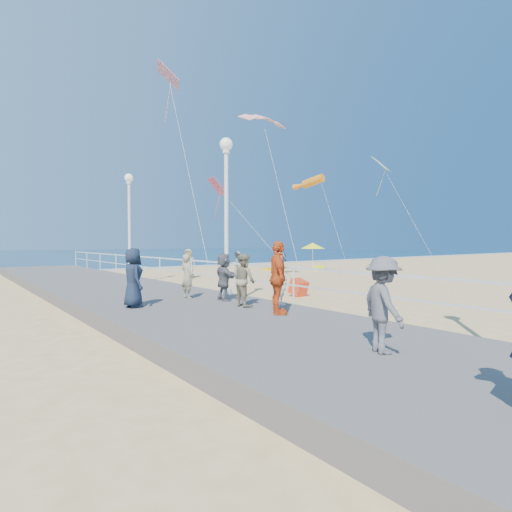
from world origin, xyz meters
TOP-DOWN VIEW (x-y plane):
  - ground at (0.00, 0.00)m, footprint 160.00×160.00m
  - ocean at (0.00, 65.00)m, footprint 160.00×90.00m
  - surf_line at (0.00, 20.50)m, footprint 160.00×1.20m
  - boardwalk at (-7.50, 0.00)m, footprint 5.00×44.00m
  - railing at (-5.05, 0.00)m, footprint 0.05×42.00m
  - lamp_post_mid at (-5.35, 0.00)m, footprint 0.44×0.44m
  - lamp_post_far at (-5.35, 9.00)m, footprint 0.44×0.44m
  - woman_holding_toddler at (-5.40, -2.82)m, footprint 0.45×0.61m
  - toddler_held at (-5.25, -2.67)m, footprint 0.40×0.48m
  - spectator_1 at (-6.37, -2.40)m, footprint 0.61×0.76m
  - spectator_2 at (-7.38, -7.56)m, footprint 0.97×1.16m
  - spectator_3 at (-6.45, -3.92)m, footprint 0.93×1.14m
  - spectator_4 at (-8.88, -0.67)m, footprint 0.56×0.82m
  - spectator_5 at (-6.19, -1.11)m, footprint 0.66×1.40m
  - spectator_6 at (-6.87, -0.03)m, footprint 0.37×0.54m
  - beach_walker_a at (3.21, 11.35)m, footprint 0.99×1.17m
  - beach_walker_b at (12.26, 16.79)m, footprint 0.93×0.53m
  - beach_walker_c at (-1.26, 10.21)m, footprint 1.00×1.03m
  - box_kite at (-1.73, 0.21)m, footprint 0.57×0.72m
  - beach_umbrella at (9.36, 10.06)m, footprint 1.90×1.90m
  - beach_chair_left at (6.65, 12.18)m, footprint 0.55×0.55m
  - beach_chair_right at (9.58, 9.61)m, footprint 0.55×0.55m
  - kite_parafoil at (0.58, 5.30)m, footprint 2.69×0.94m
  - kite_windsock at (6.91, 7.69)m, footprint 1.00×2.66m
  - kite_diamond_pink at (0.03, 9.01)m, footprint 1.15×1.45m
  - kite_diamond_multi at (13.32, 6.77)m, footprint 1.80×1.55m
  - kite_diamond_redwhite at (-4.52, 6.11)m, footprint 1.46×1.63m

SIDE VIEW (x-z plane):
  - ground at x=0.00m, z-range 0.00..0.00m
  - ocean at x=0.00m, z-range -0.01..0.04m
  - surf_line at x=0.00m, z-range 0.01..0.05m
  - boardwalk at x=-7.50m, z-range 0.00..0.40m
  - beach_chair_left at x=6.65m, z-range 0.00..0.40m
  - beach_chair_right at x=9.58m, z-range 0.00..0.40m
  - box_kite at x=-1.73m, z-range -0.07..0.67m
  - beach_walker_b at x=12.26m, z-range 0.00..1.50m
  - beach_walker_a at x=3.21m, z-range 0.00..1.58m
  - beach_walker_c at x=-1.26m, z-range 0.00..1.78m
  - spectator_6 at x=-6.87m, z-range 0.40..1.81m
  - spectator_5 at x=-6.19m, z-range 0.40..1.85m
  - spectator_1 at x=-6.37m, z-range 0.40..1.87m
  - woman_holding_toddler at x=-5.40m, z-range 0.40..1.91m
  - spectator_2 at x=-7.38m, z-range 0.40..1.97m
  - spectator_4 at x=-8.88m, z-range 0.40..2.03m
  - railing at x=-5.05m, z-range 0.98..1.53m
  - spectator_3 at x=-6.45m, z-range 0.40..2.22m
  - toddler_held at x=-5.25m, z-range 1.25..2.13m
  - beach_umbrella at x=9.36m, z-range 0.84..2.98m
  - lamp_post_mid at x=-5.35m, z-range 1.00..6.32m
  - lamp_post_far at x=-5.35m, z-range 1.00..6.32m
  - kite_diamond_pink at x=0.03m, z-range 5.05..6.02m
  - kite_windsock at x=6.91m, z-range 5.78..6.86m
  - kite_diamond_multi at x=13.32m, z-range 7.57..8.62m
  - kite_parafoil at x=0.58m, z-range 8.51..9.16m
  - kite_diamond_redwhite at x=-4.52m, z-range 9.54..10.46m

